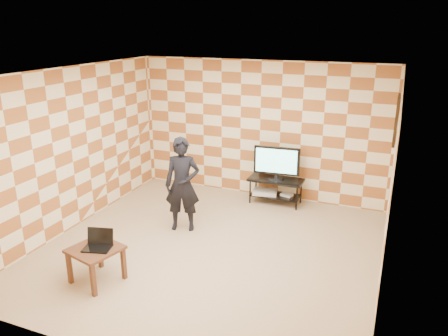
{
  "coord_description": "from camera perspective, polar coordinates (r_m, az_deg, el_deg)",
  "views": [
    {
      "loc": [
        2.47,
        -5.53,
        3.36
      ],
      "look_at": [
        0.0,
        0.6,
        1.15
      ],
      "focal_mm": 35.0,
      "sensor_mm": 36.0,
      "label": 1
    }
  ],
  "objects": [
    {
      "name": "wall_back",
      "position": [
        8.64,
        4.73,
        4.97
      ],
      "size": [
        5.0,
        0.02,
        2.7
      ],
      "primitive_type": "cube",
      "color": "beige",
      "rests_on": "ground"
    },
    {
      "name": "laptop",
      "position": [
        6.15,
        -16.08,
        -9.47
      ],
      "size": [
        0.42,
        0.36,
        0.24
      ],
      "color": "black",
      "rests_on": "side_table"
    },
    {
      "name": "dvd_player",
      "position": [
        8.59,
        5.38,
        -3.12
      ],
      "size": [
        0.52,
        0.41,
        0.08
      ],
      "primitive_type": "cube",
      "rotation": [
        0.0,
        0.0,
        0.19
      ],
      "color": "silver",
      "rests_on": "tv_stand"
    },
    {
      "name": "tv_stand",
      "position": [
        8.5,
        6.78,
        -2.27
      ],
      "size": [
        1.04,
        0.47,
        0.5
      ],
      "color": "black",
      "rests_on": "floor"
    },
    {
      "name": "floor",
      "position": [
        6.93,
        -1.89,
        -10.54
      ],
      "size": [
        5.0,
        5.0,
        0.0
      ],
      "primitive_type": "plane",
      "color": "tan",
      "rests_on": "ground"
    },
    {
      "name": "wall_art",
      "position": [
        7.22,
        21.61,
        5.93
      ],
      "size": [
        0.04,
        0.72,
        0.72
      ],
      "color": "black",
      "rests_on": "wall_right"
    },
    {
      "name": "wall_left",
      "position": [
        7.7,
        -19.29,
        2.3
      ],
      "size": [
        0.02,
        5.0,
        2.7
      ],
      "primitive_type": "cube",
      "color": "beige",
      "rests_on": "ground"
    },
    {
      "name": "tv",
      "position": [
        8.34,
        6.9,
        0.85
      ],
      "size": [
        0.88,
        0.19,
        0.64
      ],
      "color": "black",
      "rests_on": "tv_stand"
    },
    {
      "name": "person",
      "position": [
        7.28,
        -5.45,
        -2.18
      ],
      "size": [
        0.67,
        0.55,
        1.6
      ],
      "primitive_type": "imported",
      "rotation": [
        0.0,
        0.0,
        0.32
      ],
      "color": "black",
      "rests_on": "floor"
    },
    {
      "name": "wall_right",
      "position": [
        5.89,
        20.87,
        -2.75
      ],
      "size": [
        0.02,
        5.0,
        2.7
      ],
      "primitive_type": "cube",
      "color": "beige",
      "rests_on": "ground"
    },
    {
      "name": "side_table",
      "position": [
        6.21,
        -16.43,
        -10.7
      ],
      "size": [
        0.74,
        0.74,
        0.5
      ],
      "color": "#3C1F12",
      "rests_on": "floor"
    },
    {
      "name": "game_console",
      "position": [
        8.53,
        8.19,
        -3.48
      ],
      "size": [
        0.24,
        0.2,
        0.05
      ],
      "primitive_type": "cube",
      "rotation": [
        0.0,
        0.0,
        -0.24
      ],
      "color": "silver",
      "rests_on": "tv_stand"
    },
    {
      "name": "wall_front",
      "position": [
        4.4,
        -15.48,
        -9.44
      ],
      "size": [
        5.0,
        0.02,
        2.7
      ],
      "primitive_type": "cube",
      "color": "beige",
      "rests_on": "ground"
    },
    {
      "name": "ceiling",
      "position": [
        6.1,
        -2.16,
        12.25
      ],
      "size": [
        5.0,
        5.0,
        0.02
      ],
      "primitive_type": "cube",
      "color": "white",
      "rests_on": "wall_back"
    }
  ]
}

